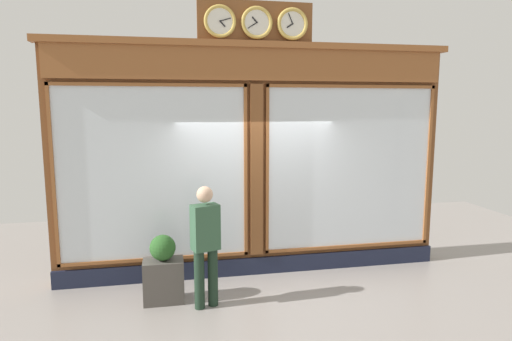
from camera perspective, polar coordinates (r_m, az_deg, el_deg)
shop_facade at (r=7.11m, az=-0.20°, el=1.47°), size 6.43×0.42×4.32m
pedestrian at (r=6.05m, az=-6.57°, el=-9.14°), size 0.41×0.32×1.69m
planter_box at (r=6.51m, az=-11.88°, el=-13.83°), size 0.56×0.36×0.61m
planter_shrub at (r=6.35m, az=-12.02°, el=-9.77°), size 0.36×0.36×0.36m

